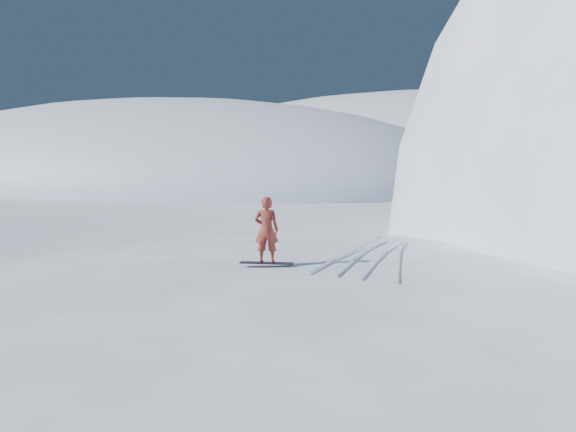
% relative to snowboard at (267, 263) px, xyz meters
% --- Properties ---
extents(ground, '(400.00, 400.00, 0.00)m').
position_rel_snowboard_xyz_m(ground, '(3.11, -1.52, -2.41)').
color(ground, white).
rests_on(ground, ground).
extents(near_ridge, '(36.00, 28.00, 4.80)m').
position_rel_snowboard_xyz_m(near_ridge, '(4.11, 1.48, -2.41)').
color(near_ridge, white).
rests_on(near_ridge, ground).
extents(far_ridge_a, '(120.00, 70.00, 28.00)m').
position_rel_snowboard_xyz_m(far_ridge_a, '(-66.89, 58.48, -2.41)').
color(far_ridge_a, white).
rests_on(far_ridge_a, ground).
extents(far_ridge_c, '(140.00, 90.00, 36.00)m').
position_rel_snowboard_xyz_m(far_ridge_c, '(-36.89, 108.48, -2.41)').
color(far_ridge_c, white).
rests_on(far_ridge_c, ground).
extents(wind_bumps, '(16.00, 14.40, 1.00)m').
position_rel_snowboard_xyz_m(wind_bumps, '(2.55, 0.60, -2.41)').
color(wind_bumps, white).
rests_on(wind_bumps, ground).
extents(snowboard, '(1.33, 0.79, 0.02)m').
position_rel_snowboard_xyz_m(snowboard, '(0.00, 0.00, 0.00)').
color(snowboard, black).
rests_on(snowboard, near_ridge).
extents(snowboarder, '(0.72, 0.61, 1.66)m').
position_rel_snowboard_xyz_m(snowboarder, '(0.00, 0.00, 0.84)').
color(snowboarder, maroon).
rests_on(snowboarder, snowboard).
extents(vapor_plume, '(10.67, 8.54, 7.47)m').
position_rel_snowboard_xyz_m(vapor_plume, '(-44.67, 44.12, -2.41)').
color(vapor_plume, white).
rests_on(vapor_plume, ground).
extents(board_tracks, '(2.90, 5.96, 0.04)m').
position_rel_snowboard_xyz_m(board_tracks, '(1.74, 2.57, 0.01)').
color(board_tracks, silver).
rests_on(board_tracks, ground).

